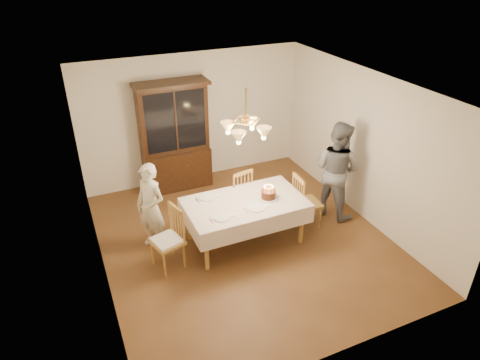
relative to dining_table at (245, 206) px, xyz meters
name	(u,v)px	position (x,y,z in m)	size (l,w,h in m)	color
ground	(245,240)	(0.00, 0.00, -0.68)	(5.00, 5.00, 0.00)	#533117
room_shell	(245,155)	(0.00, 0.00, 0.90)	(5.00, 5.00, 5.00)	white
dining_table	(245,206)	(0.00, 0.00, 0.00)	(1.90, 1.10, 0.76)	olive
china_hutch	(175,138)	(-0.47, 2.25, 0.36)	(1.38, 0.54, 2.16)	black
chair_far_side	(237,196)	(0.17, 0.70, -0.24)	(0.52, 0.50, 1.00)	olive
chair_left_end	(168,241)	(-1.32, -0.11, -0.23)	(0.52, 0.54, 1.00)	olive
chair_right_end	(306,204)	(1.14, -0.03, -0.24)	(0.44, 0.46, 1.00)	olive
elderly_woman	(151,207)	(-1.40, 0.49, 0.05)	(0.53, 0.35, 1.46)	silver
adult_in_grey	(336,170)	(1.82, 0.14, 0.20)	(0.86, 0.67, 1.77)	slate
birthday_cake	(268,195)	(0.38, -0.06, 0.14)	(0.30, 0.30, 0.22)	white
place_setting_near_left	(223,217)	(-0.49, -0.27, 0.08)	(0.41, 0.26, 0.02)	white
place_setting_near_right	(257,207)	(0.09, -0.24, 0.08)	(0.42, 0.27, 0.02)	white
place_setting_far_left	(208,197)	(-0.50, 0.35, 0.08)	(0.40, 0.25, 0.02)	white
chandelier	(246,130)	(0.00, 0.00, 1.29)	(0.62, 0.62, 0.73)	#BF8C3F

